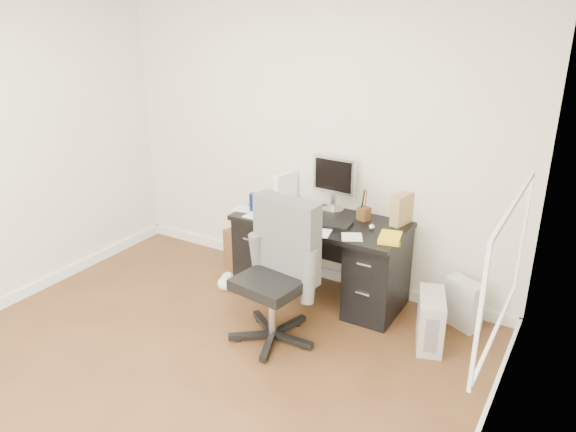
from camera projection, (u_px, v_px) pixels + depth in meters
name	position (u px, v px, depth m)	size (l,w,h in m)	color
ground	(173.00, 383.00, 3.97)	(4.00, 4.00, 0.00)	#4C2E18
room_shell	(160.00, 157.00, 3.37)	(4.02, 4.02, 2.71)	silver
desk	(320.00, 255.00, 5.01)	(1.50, 0.70, 0.75)	black
loose_papers	(298.00, 216.00, 4.93)	(1.10, 0.60, 0.00)	white
lcd_monitor	(334.00, 184.00, 4.98)	(0.40, 0.23, 0.51)	silver
keyboard	(322.00, 222.00, 4.77)	(0.51, 0.17, 0.03)	black
computer_mouse	(372.00, 227.00, 4.63)	(0.06, 0.06, 0.06)	silver
travel_mug	(253.00, 202.00, 5.05)	(0.07, 0.07, 0.16)	navy
white_binder	(285.00, 189.00, 5.19)	(0.12, 0.26, 0.30)	white
magazine_file	(402.00, 209.00, 4.73)	(0.11, 0.23, 0.27)	#A3824F
pen_cup	(364.00, 205.00, 4.81)	(0.11, 0.11, 0.27)	brown
yellow_book	(391.00, 238.00, 4.45)	(0.18, 0.23, 0.04)	yellow
paper_remote	(314.00, 231.00, 4.60)	(0.27, 0.21, 0.02)	white
office_chair	(272.00, 275.00, 4.29)	(0.64, 0.64, 1.14)	#4A4C4A
pc_tower	(430.00, 320.00, 4.35)	(0.19, 0.43, 0.43)	#A9A599
shopping_bag	(463.00, 304.00, 4.60)	(0.30, 0.22, 0.41)	silver
wicker_basket	(256.00, 252.00, 5.48)	(0.45, 0.45, 0.45)	#452B14
desk_printer	(286.00, 267.00, 5.43)	(0.39, 0.32, 0.23)	slate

